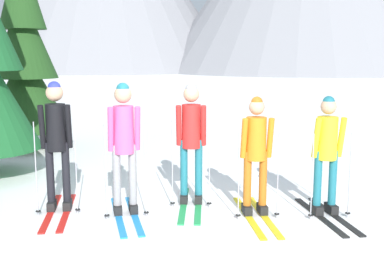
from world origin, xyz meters
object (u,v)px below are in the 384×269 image
object	(u,v)px
skier_in_red	(191,136)
skier_in_black	(57,138)
skier_in_pink	(124,140)
pine_tree_mid	(24,57)
skier_in_orange	(256,152)
skier_in_yellow	(327,151)

from	to	relation	value
skier_in_red	skier_in_black	bearing A→B (deg)	-166.42
skier_in_pink	skier_in_black	bearing A→B (deg)	174.55
pine_tree_mid	skier_in_orange	bearing A→B (deg)	-41.88
skier_in_orange	pine_tree_mid	xyz separation A→B (m)	(-5.05, 4.53, 1.27)
skier_in_pink	pine_tree_mid	size ratio (longest dim) A/B	0.39
skier_in_orange	pine_tree_mid	distance (m)	6.90
skier_in_black	pine_tree_mid	xyz separation A→B (m)	(-2.25, 4.49, 1.10)
skier_in_black	pine_tree_mid	size ratio (longest dim) A/B	0.39
skier_in_yellow	skier_in_pink	bearing A→B (deg)	-177.15
skier_in_yellow	pine_tree_mid	bearing A→B (deg)	143.55
skier_in_pink	skier_in_orange	bearing A→B (deg)	1.92
skier_in_black	skier_in_pink	bearing A→B (deg)	-5.45
skier_in_black	skier_in_yellow	world-z (taller)	skier_in_black
skier_in_red	skier_in_yellow	world-z (taller)	skier_in_red
skier_in_black	skier_in_red	world-z (taller)	skier_in_black
skier_in_yellow	pine_tree_mid	world-z (taller)	pine_tree_mid
skier_in_red	skier_in_yellow	size ratio (longest dim) A/B	1.08
skier_in_black	pine_tree_mid	world-z (taller)	pine_tree_mid
skier_in_pink	skier_in_red	distance (m)	1.05
skier_in_pink	pine_tree_mid	xyz separation A→B (m)	(-3.23, 4.59, 1.11)
skier_in_black	skier_in_yellow	xyz separation A→B (m)	(3.77, 0.05, -0.16)
pine_tree_mid	skier_in_yellow	bearing A→B (deg)	-36.45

